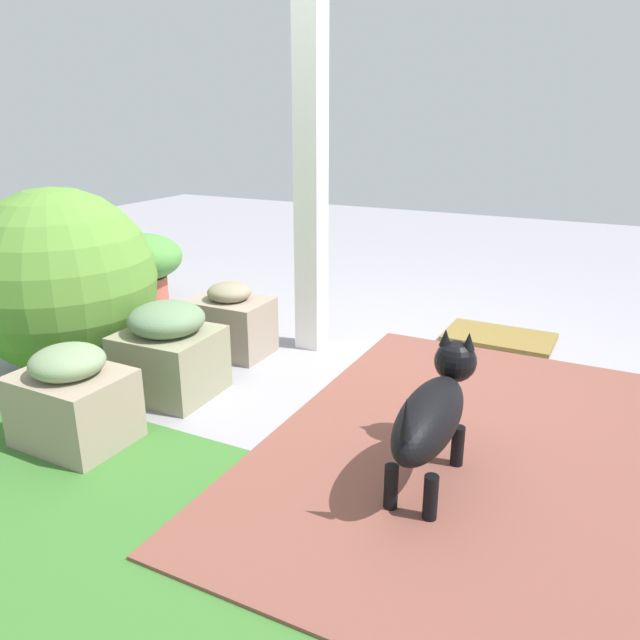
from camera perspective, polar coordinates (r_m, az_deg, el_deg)
ground_plane at (r=3.48m, az=2.90°, el=-4.74°), size 12.00×12.00×0.00m
brick_path at (r=2.77m, az=15.25°, el=-11.82°), size 1.80×2.40×0.02m
porch_pillar at (r=3.59m, az=-0.88°, el=16.69°), size 0.15×0.15×2.52m
stone_planter_near at (r=3.71m, az=-8.36°, el=-0.17°), size 0.47×0.35×0.44m
stone_planter_mid at (r=3.22m, az=-13.95°, el=-2.83°), size 0.48×0.45×0.49m
stone_planter_far at (r=2.89m, az=-22.17°, el=-6.87°), size 0.48×0.38×0.45m
round_shrub at (r=3.65m, az=-23.03°, el=3.37°), size 1.03×1.03×1.03m
terracotta_pot_broad at (r=4.80m, az=-16.15°, el=5.21°), size 0.57×0.57×0.54m
dog at (r=2.39m, az=10.59°, el=-8.37°), size 0.22×0.78×0.54m
doormat at (r=4.11m, az=16.44°, el=-1.54°), size 0.69×0.44×0.03m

